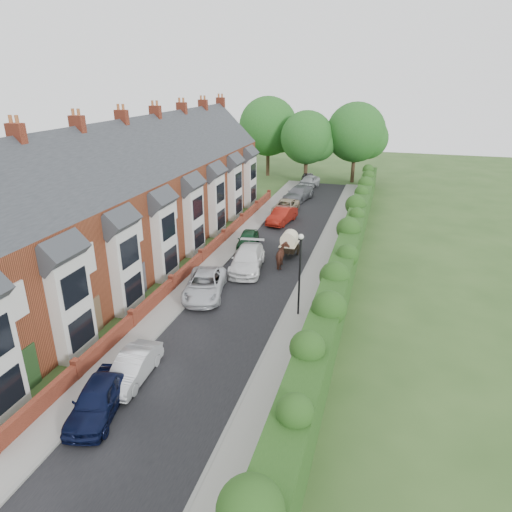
% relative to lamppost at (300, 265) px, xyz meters
% --- Properties ---
extents(ground, '(140.00, 140.00, 0.00)m').
position_rel_lamppost_xyz_m(ground, '(-3.40, -4.00, -3.30)').
color(ground, '#2D4C1E').
rests_on(ground, ground).
extents(road, '(6.00, 58.00, 0.02)m').
position_rel_lamppost_xyz_m(road, '(-3.90, 7.00, -3.29)').
color(road, black).
rests_on(road, ground).
extents(pavement_hedge_side, '(2.20, 58.00, 0.12)m').
position_rel_lamppost_xyz_m(pavement_hedge_side, '(0.20, 7.00, -3.24)').
color(pavement_hedge_side, gray).
rests_on(pavement_hedge_side, ground).
extents(pavement_house_side, '(1.70, 58.00, 0.12)m').
position_rel_lamppost_xyz_m(pavement_house_side, '(-7.75, 7.00, -3.24)').
color(pavement_house_side, gray).
rests_on(pavement_house_side, ground).
extents(kerb_hedge_side, '(0.18, 58.00, 0.13)m').
position_rel_lamppost_xyz_m(kerb_hedge_side, '(-0.85, 7.00, -3.23)').
color(kerb_hedge_side, gray).
rests_on(kerb_hedge_side, ground).
extents(kerb_house_side, '(0.18, 58.00, 0.13)m').
position_rel_lamppost_xyz_m(kerb_house_side, '(-6.95, 7.00, -3.23)').
color(kerb_house_side, gray).
rests_on(kerb_house_side, ground).
extents(hedge, '(2.10, 58.00, 2.85)m').
position_rel_lamppost_xyz_m(hedge, '(2.00, 7.00, -1.70)').
color(hedge, '#1A3E13').
rests_on(hedge, ground).
extents(terrace_row, '(9.05, 40.50, 11.50)m').
position_rel_lamppost_xyz_m(terrace_row, '(-14.27, 5.98, 1.18)').
color(terrace_row, brown).
rests_on(terrace_row, ground).
extents(garden_wall_row, '(0.35, 40.35, 1.10)m').
position_rel_lamppost_xyz_m(garden_wall_row, '(-8.75, 6.00, -2.84)').
color(garden_wall_row, maroon).
rests_on(garden_wall_row, ground).
extents(lamppost, '(0.32, 0.32, 5.16)m').
position_rel_lamppost_xyz_m(lamppost, '(0.00, 0.00, 0.00)').
color(lamppost, black).
rests_on(lamppost, ground).
extents(tree_far_left, '(7.14, 6.80, 9.29)m').
position_rel_lamppost_xyz_m(tree_far_left, '(-6.05, 36.08, 2.41)').
color(tree_far_left, '#332316').
rests_on(tree_far_left, ground).
extents(tree_far_right, '(7.98, 7.60, 10.31)m').
position_rel_lamppost_xyz_m(tree_far_right, '(-0.01, 38.08, 3.02)').
color(tree_far_right, '#332316').
rests_on(tree_far_right, ground).
extents(tree_far_back, '(8.40, 8.00, 10.82)m').
position_rel_lamppost_xyz_m(tree_far_back, '(-11.99, 39.08, 3.32)').
color(tree_far_back, '#332316').
rests_on(tree_far_back, ground).
extents(car_navy, '(2.64, 4.56, 1.46)m').
position_rel_lamppost_xyz_m(car_navy, '(-6.40, -10.70, -2.57)').
color(car_navy, black).
rests_on(car_navy, ground).
extents(car_silver_a, '(1.61, 4.03, 1.31)m').
position_rel_lamppost_xyz_m(car_silver_a, '(-6.23, -8.20, -2.64)').
color(car_silver_a, '#BBBCC0').
rests_on(car_silver_a, ground).
extents(car_silver_b, '(3.52, 5.59, 1.44)m').
position_rel_lamppost_xyz_m(car_silver_b, '(-6.40, 1.00, -2.58)').
color(car_silver_b, silver).
rests_on(car_silver_b, ground).
extents(car_white, '(3.01, 5.72, 1.58)m').
position_rel_lamppost_xyz_m(car_white, '(-5.00, 5.82, -2.51)').
color(car_white, white).
rests_on(car_white, ground).
extents(car_green, '(2.11, 4.04, 1.31)m').
position_rel_lamppost_xyz_m(car_green, '(-6.40, 10.38, -2.64)').
color(car_green, '#10371D').
rests_on(car_green, ground).
extents(car_red, '(2.30, 4.73, 1.49)m').
position_rel_lamppost_xyz_m(car_red, '(-5.19, 17.60, -2.55)').
color(car_red, maroon).
rests_on(car_red, ground).
extents(car_beige, '(2.29, 4.73, 1.30)m').
position_rel_lamppost_xyz_m(car_beige, '(-5.70, 21.23, -2.65)').
color(car_beige, tan).
rests_on(car_beige, ground).
extents(car_grey, '(3.20, 5.75, 1.57)m').
position_rel_lamppost_xyz_m(car_grey, '(-5.39, 26.58, -2.51)').
color(car_grey, '#595B61').
rests_on(car_grey, ground).
extents(car_black, '(2.70, 4.71, 1.51)m').
position_rel_lamppost_xyz_m(car_black, '(-5.72, 34.60, -2.54)').
color(car_black, black).
rests_on(car_black, ground).
extents(horse, '(1.24, 2.18, 1.74)m').
position_rel_lamppost_xyz_m(horse, '(-2.63, 6.98, -2.43)').
color(horse, '#532B1E').
rests_on(horse, ground).
extents(horse_cart, '(1.33, 2.93, 2.12)m').
position_rel_lamppost_xyz_m(horse_cart, '(-2.63, 9.21, -2.09)').
color(horse_cart, black).
rests_on(horse_cart, ground).
extents(car_extra_far, '(2.57, 4.88, 1.58)m').
position_rel_lamppost_xyz_m(car_extra_far, '(-5.39, 32.93, -2.51)').
color(car_extra_far, '#ACADB3').
rests_on(car_extra_far, ground).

